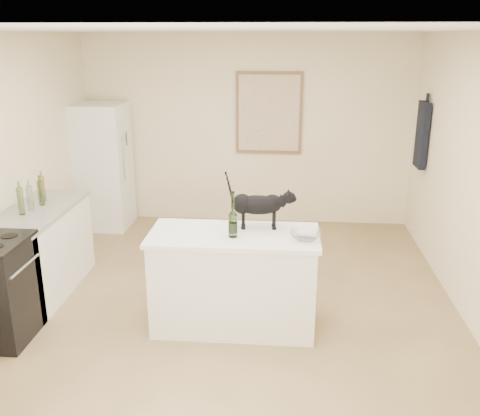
% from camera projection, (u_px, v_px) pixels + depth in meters
% --- Properties ---
extents(floor, '(5.50, 5.50, 0.00)m').
position_uv_depth(floor, '(226.00, 313.00, 5.17)').
color(floor, '#A18556').
rests_on(floor, ground).
extents(ceiling, '(5.50, 5.50, 0.00)m').
position_uv_depth(ceiling, '(223.00, 30.00, 4.36)').
color(ceiling, white).
rests_on(ceiling, ground).
extents(wall_back, '(4.50, 0.00, 4.50)m').
position_uv_depth(wall_back, '(247.00, 131.00, 7.37)').
color(wall_back, beige).
rests_on(wall_back, ground).
extents(wall_front, '(4.50, 0.00, 4.50)m').
position_uv_depth(wall_front, '(149.00, 362.00, 2.16)').
color(wall_front, beige).
rests_on(wall_front, ground).
extents(island_base, '(1.44, 0.67, 0.86)m').
position_uv_depth(island_base, '(234.00, 282.00, 4.84)').
color(island_base, white).
rests_on(island_base, floor).
extents(island_top, '(1.50, 0.70, 0.04)m').
position_uv_depth(island_top, '(234.00, 236.00, 4.70)').
color(island_top, white).
rests_on(island_top, island_base).
extents(left_cabinets, '(0.60, 1.40, 0.86)m').
position_uv_depth(left_cabinets, '(40.00, 253.00, 5.47)').
color(left_cabinets, white).
rests_on(left_cabinets, floor).
extents(left_countertop, '(0.62, 1.44, 0.04)m').
position_uv_depth(left_countertop, '(35.00, 211.00, 5.34)').
color(left_countertop, gray).
rests_on(left_countertop, left_cabinets).
extents(fridge, '(0.68, 0.68, 1.70)m').
position_uv_depth(fridge, '(102.00, 166.00, 7.29)').
color(fridge, white).
rests_on(fridge, floor).
extents(artwork_frame, '(0.90, 0.03, 1.10)m').
position_uv_depth(artwork_frame, '(269.00, 113.00, 7.24)').
color(artwork_frame, brown).
rests_on(artwork_frame, wall_back).
extents(artwork_canvas, '(0.82, 0.00, 1.02)m').
position_uv_depth(artwork_canvas, '(269.00, 113.00, 7.22)').
color(artwork_canvas, beige).
rests_on(artwork_canvas, wall_back).
extents(hanging_garment, '(0.08, 0.34, 0.80)m').
position_uv_depth(hanging_garment, '(422.00, 135.00, 6.50)').
color(hanging_garment, black).
rests_on(hanging_garment, wall_right).
extents(black_cat, '(0.56, 0.20, 0.39)m').
position_uv_depth(black_cat, '(258.00, 207.00, 4.77)').
color(black_cat, black).
rests_on(black_cat, island_top).
extents(wine_bottle, '(0.09, 0.09, 0.36)m').
position_uv_depth(wine_bottle, '(233.00, 217.00, 4.56)').
color(wine_bottle, '#274F1F').
rests_on(wine_bottle, island_top).
extents(glass_bowl, '(0.29, 0.29, 0.07)m').
position_uv_depth(glass_bowl, '(306.00, 236.00, 4.55)').
color(glass_bowl, white).
rests_on(glass_bowl, island_top).
extents(fridge_paper, '(0.06, 0.13, 0.19)m').
position_uv_depth(fridge_paper, '(127.00, 138.00, 7.22)').
color(fridge_paper, beige).
rests_on(fridge_paper, fridge).
extents(counter_bottle_cluster, '(0.12, 0.50, 0.27)m').
position_uv_depth(counter_bottle_cluster, '(33.00, 195.00, 5.35)').
color(counter_bottle_cluster, '#9BA89C').
rests_on(counter_bottle_cluster, left_countertop).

